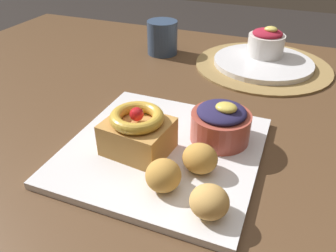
# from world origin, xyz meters

# --- Properties ---
(dining_table) EXTENTS (1.39, 0.96, 0.73)m
(dining_table) POSITION_xyz_m (0.00, 0.00, 0.64)
(dining_table) COLOR brown
(dining_table) RESTS_ON ground_plane
(woven_placemat) EXTENTS (0.33, 0.33, 0.00)m
(woven_placemat) POSITION_xyz_m (0.13, 0.27, 0.73)
(woven_placemat) COLOR #997A47
(woven_placemat) RESTS_ON dining_table
(front_plate) EXTENTS (0.30, 0.30, 0.01)m
(front_plate) POSITION_xyz_m (0.03, -0.15, 0.74)
(front_plate) COLOR white
(front_plate) RESTS_ON dining_table
(cake_slice) EXTENTS (0.11, 0.09, 0.08)m
(cake_slice) POSITION_xyz_m (-0.00, -0.17, 0.78)
(cake_slice) COLOR #C68E47
(cake_slice) RESTS_ON front_plate
(berry_ramekin) EXTENTS (0.10, 0.10, 0.07)m
(berry_ramekin) POSITION_xyz_m (0.11, -0.09, 0.77)
(berry_ramekin) COLOR #B24C3D
(berry_ramekin) RESTS_ON front_plate
(fritter_front) EXTENTS (0.05, 0.05, 0.04)m
(fritter_front) POSITION_xyz_m (0.07, -0.23, 0.76)
(fritter_front) COLOR gold
(fritter_front) RESTS_ON front_plate
(fritter_middle) EXTENTS (0.05, 0.05, 0.04)m
(fritter_middle) POSITION_xyz_m (0.14, -0.25, 0.76)
(fritter_middle) COLOR tan
(fritter_middle) RESTS_ON front_plate
(fritter_back) EXTENTS (0.05, 0.05, 0.04)m
(fritter_back) POSITION_xyz_m (0.10, -0.18, 0.76)
(fritter_back) COLOR gold
(fritter_back) RESTS_ON front_plate
(back_plate) EXTENTS (0.24, 0.24, 0.01)m
(back_plate) POSITION_xyz_m (0.13, 0.27, 0.74)
(back_plate) COLOR white
(back_plate) RESTS_ON woven_placemat
(back_ramekin) EXTENTS (0.09, 0.09, 0.07)m
(back_ramekin) POSITION_xyz_m (0.12, 0.30, 0.78)
(back_ramekin) COLOR white
(back_ramekin) RESTS_ON back_plate
(coffee_mug) EXTENTS (0.08, 0.08, 0.09)m
(coffee_mug) POSITION_xyz_m (-0.14, 0.26, 0.77)
(coffee_mug) COLOR #334766
(coffee_mug) RESTS_ON dining_table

